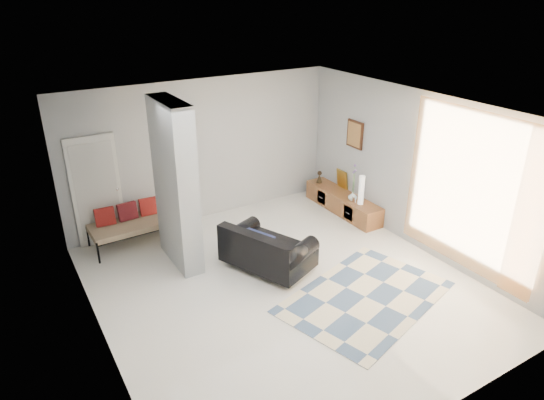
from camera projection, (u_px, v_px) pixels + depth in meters
floor at (284, 286)px, 7.71m from camera, size 6.00×6.00×0.00m
ceiling at (287, 113)px, 6.56m from camera, size 6.00×6.00×0.00m
wall_back at (203, 151)px, 9.48m from camera, size 6.00×0.00×6.00m
wall_front at (448, 316)px, 4.79m from camera, size 6.00×0.00×6.00m
wall_left at (93, 256)px, 5.84m from camera, size 0.00×6.00×6.00m
wall_right at (419, 172)px, 8.43m from camera, size 0.00×6.00×6.00m
partition_column at (176, 185)px, 7.87m from camera, size 0.35×1.20×2.80m
hallway_door at (96, 191)px, 8.61m from camera, size 0.85×0.06×2.04m
curtain at (471, 193)px, 7.47m from camera, size 0.00×2.55×2.55m
wall_art at (355, 134)px, 9.64m from camera, size 0.04×0.45×0.55m
media_console at (343, 202)px, 10.14m from camera, size 0.45×2.02×0.80m
loveseat at (266, 250)px, 8.02m from camera, size 1.37×1.70×0.76m
daybed at (138, 221)px, 8.87m from camera, size 1.79×0.80×0.77m
area_rug at (365, 297)px, 7.42m from camera, size 2.96×2.38×0.01m
cylinder_lamp at (361, 190)px, 9.49m from camera, size 0.11×0.11×0.59m
bronze_figurine at (319, 177)px, 10.59m from camera, size 0.13×0.13×0.26m
vase at (353, 196)px, 9.72m from camera, size 0.18×0.18×0.19m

